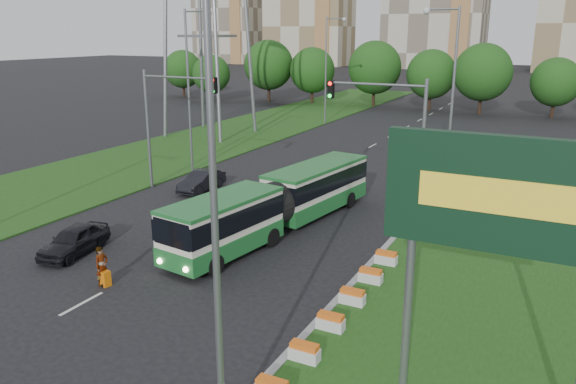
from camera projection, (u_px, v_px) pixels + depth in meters
The scene contains 17 objects.
ground at pixel (227, 264), 26.13m from camera, with size 360.00×360.00×0.00m, color black.
grass_median at pixel (542, 252), 27.34m from camera, with size 14.00×60.00×0.15m, color #1D4814.
median_kerb at pixel (402, 230), 30.35m from camera, with size 0.30×60.00×0.18m, color gray.
left_verge at pixel (211, 141), 55.37m from camera, with size 12.00×110.00×0.10m, color #1D4814.
lane_markings at pixel (332, 168), 44.59m from camera, with size 0.20×100.00×0.01m, color silver, non-canonical shape.
flower_planters at pixel (342, 308), 20.96m from camera, with size 1.10×11.50×0.60m, color silver, non-canonical shape.
billboard at pixel (504, 209), 13.97m from camera, with size 6.00×0.37×8.00m.
traffic_mast_median at pixel (395, 126), 31.17m from camera, with size 5.76×0.32×8.00m.
traffic_mast_left at pixel (166, 112), 36.88m from camera, with size 5.76×0.32×8.00m.
street_lamps at pixel (272, 106), 34.36m from camera, with size 36.00×60.00×12.00m, color gray, non-canonical shape.
tree_line at pixel (543, 82), 67.75m from camera, with size 120.00×8.00×9.00m, color #174312, non-canonical shape.
midrise_west at pixel (229, 9), 191.08m from camera, with size 22.00×14.00×36.00m, color beige.
articulated_bus at pixel (277, 203), 30.13m from camera, with size 2.42×15.53×2.56m.
car_left_near at pixel (74, 240), 27.15m from camera, with size 1.64×4.08×1.39m, color black.
car_left_far at pixel (202, 181), 38.01m from camera, with size 1.42×4.08×1.34m, color black.
pedestrian at pixel (102, 266), 23.70m from camera, with size 0.63×0.42×1.74m, color gray.
shopping_trolley at pixel (105, 278), 23.77m from camera, with size 0.40×0.42×0.68m.
Camera 1 is at (13.44, -20.32, 10.41)m, focal length 35.00 mm.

